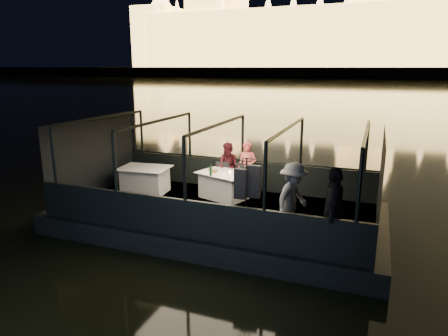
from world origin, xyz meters
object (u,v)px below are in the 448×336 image
at_px(coat_stand, 246,196).
at_px(person_man_maroon, 229,167).
at_px(passenger_dark, 333,214).
at_px(chair_port_left, 220,178).
at_px(wine_bottle, 211,170).
at_px(person_woman_coral, 247,169).
at_px(dining_table_aft, 145,180).
at_px(passenger_stripe, 293,200).
at_px(dining_table_central, 224,185).
at_px(chair_port_right, 240,180).

bearing_deg(coat_stand, person_man_maroon, 117.14).
bearing_deg(passenger_dark, chair_port_left, -129.53).
xyz_separation_m(passenger_dark, wine_bottle, (-3.58, 2.13, 0.06)).
height_order(chair_port_left, person_woman_coral, person_woman_coral).
xyz_separation_m(dining_table_aft, person_woman_coral, (2.92, 1.07, 0.36)).
distance_m(passenger_stripe, passenger_dark, 1.13).
height_order(dining_table_aft, passenger_stripe, passenger_stripe).
xyz_separation_m(dining_table_central, dining_table_aft, (-2.44, -0.35, 0.00)).
distance_m(dining_table_aft, passenger_dark, 6.20).
bearing_deg(dining_table_central, chair_port_left, 122.51).
xyz_separation_m(chair_port_left, passenger_dark, (3.63, -2.99, 0.40)).
bearing_deg(person_woman_coral, coat_stand, -73.98).
relative_size(person_man_maroon, wine_bottle, 4.54).
distance_m(person_man_maroon, passenger_dark, 4.75).
xyz_separation_m(person_woman_coral, person_man_maroon, (-0.59, 0.00, 0.00)).
distance_m(chair_port_left, passenger_stripe, 3.61).
xyz_separation_m(dining_table_aft, passenger_stripe, (4.84, -1.58, 0.47)).
xyz_separation_m(dining_table_aft, chair_port_left, (2.15, 0.80, 0.06)).
bearing_deg(person_woman_coral, dining_table_central, -124.80).
relative_size(dining_table_central, wine_bottle, 4.37).
xyz_separation_m(passenger_stripe, passenger_dark, (0.94, -0.62, 0.00)).
bearing_deg(dining_table_aft, person_man_maroon, 24.68).
relative_size(chair_port_left, chair_port_right, 0.99).
height_order(person_man_maroon, passenger_dark, passenger_dark).
distance_m(chair_port_left, coat_stand, 3.17).
distance_m(chair_port_left, chair_port_right, 0.62).
relative_size(coat_stand, wine_bottle, 5.40).
relative_size(dining_table_central, chair_port_left, 1.60).
bearing_deg(dining_table_aft, chair_port_left, 20.35).
xyz_separation_m(chair_port_left, person_man_maroon, (0.18, 0.27, 0.30)).
distance_m(person_woman_coral, wine_bottle, 1.34).
bearing_deg(passenger_dark, passenger_stripe, -123.18).
bearing_deg(chair_port_right, wine_bottle, -99.31).
bearing_deg(dining_table_aft, chair_port_right, 16.08).
xyz_separation_m(chair_port_left, chair_port_right, (0.62, 0.00, 0.00)).
relative_size(chair_port_left, coat_stand, 0.51).
xyz_separation_m(passenger_stripe, wine_bottle, (-2.63, 1.52, 0.06)).
distance_m(dining_table_central, passenger_stripe, 3.11).
bearing_deg(dining_table_aft, wine_bottle, -1.55).
relative_size(dining_table_central, chair_port_right, 1.58).
distance_m(chair_port_right, passenger_stripe, 3.18).
xyz_separation_m(dining_table_aft, chair_port_right, (2.77, 0.80, 0.06)).
relative_size(dining_table_aft, person_woman_coral, 0.94).
bearing_deg(passenger_stripe, chair_port_left, 66.27).
bearing_deg(dining_table_central, coat_stand, -57.79).
relative_size(coat_stand, passenger_dark, 0.98).
bearing_deg(coat_stand, person_woman_coral, 107.32).
distance_m(dining_table_central, chair_port_right, 0.56).
distance_m(coat_stand, person_woman_coral, 3.07).
xyz_separation_m(person_woman_coral, passenger_stripe, (1.92, -2.65, 0.10)).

